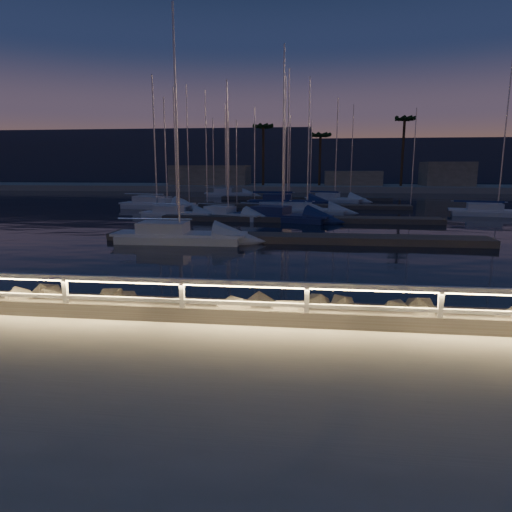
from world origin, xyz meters
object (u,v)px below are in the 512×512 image
object	(u,v)px
guard_rail	(261,293)
sailboat_m	(228,194)
sailboat_b	(176,235)
sailboat_l	(494,211)
sailboat_g	(305,210)
sailboat_n	(285,202)
sailboat_j	(282,210)
sailboat_a	(175,213)
sailboat_k	(333,199)
sailboat_c	(280,215)
sailboat_i	(155,204)
sailboat_f	(226,214)
sailboat_e	(166,205)

from	to	relation	value
guard_rail	sailboat_m	world-z (taller)	sailboat_m
sailboat_b	sailboat_l	world-z (taller)	sailboat_l
sailboat_g	sailboat_n	size ratio (longest dim) A/B	0.83
sailboat_b	sailboat_m	bearing A→B (deg)	95.68
sailboat_g	sailboat_j	distance (m)	2.15
sailboat_b	sailboat_a	bearing A→B (deg)	106.50
sailboat_k	sailboat_c	bearing A→B (deg)	-80.59
sailboat_c	sailboat_m	bearing A→B (deg)	128.93
sailboat_l	sailboat_c	bearing A→B (deg)	-149.25
sailboat_g	sailboat_l	size ratio (longest dim) A/B	0.89
sailboat_b	sailboat_i	world-z (taller)	sailboat_i
sailboat_a	sailboat_g	size ratio (longest dim) A/B	0.88
sailboat_a	sailboat_f	xyz separation A→B (m)	(4.37, 0.07, -0.01)
sailboat_b	sailboat_j	world-z (taller)	sailboat_b
sailboat_j	sailboat_e	bearing A→B (deg)	147.76
sailboat_e	sailboat_i	size ratio (longest dim) A/B	0.83
guard_rail	sailboat_g	size ratio (longest dim) A/B	3.65
sailboat_c	sailboat_f	size ratio (longest dim) A/B	1.21
sailboat_e	sailboat_f	distance (m)	11.38
sailboat_e	sailboat_n	xyz separation A→B (m)	(11.97, 5.21, 0.06)
sailboat_b	sailboat_m	xyz separation A→B (m)	(-4.56, 40.10, 0.00)
sailboat_i	sailboat_j	xyz separation A→B (m)	(13.45, -4.22, -0.05)
guard_rail	sailboat_b	bearing A→B (deg)	114.02
sailboat_f	sailboat_g	xyz separation A→B (m)	(6.43, 4.67, 0.00)
guard_rail	sailboat_e	world-z (taller)	sailboat_e
sailboat_c	sailboat_j	bearing A→B (deg)	112.28
sailboat_a	sailboat_f	bearing A→B (deg)	7.17
sailboat_k	sailboat_j	bearing A→B (deg)	-85.08
sailboat_i	guard_rail	bearing A→B (deg)	-57.55
sailboat_e	sailboat_m	bearing A→B (deg)	103.23
sailboat_l	sailboat_m	bearing A→B (deg)	154.19
sailboat_f	sailboat_j	bearing A→B (deg)	66.37
guard_rail	sailboat_k	distance (m)	47.14
sailboat_c	sailboat_n	size ratio (longest dim) A/B	0.92
guard_rail	sailboat_c	distance (m)	26.42
sailboat_c	sailboat_g	size ratio (longest dim) A/B	1.12
sailboat_j	sailboat_m	xyz separation A→B (m)	(-9.51, 23.82, 0.02)
sailboat_a	sailboat_m	xyz separation A→B (m)	(-0.78, 27.97, 0.03)
sailboat_l	sailboat_n	size ratio (longest dim) A/B	0.93
sailboat_f	sailboat_n	size ratio (longest dim) A/B	0.76
sailboat_m	sailboat_b	bearing A→B (deg)	-93.28
sailboat_i	sailboat_j	world-z (taller)	sailboat_i
sailboat_j	sailboat_k	world-z (taller)	sailboat_k
sailboat_n	sailboat_i	bearing A→B (deg)	-158.17
sailboat_f	sailboat_l	world-z (taller)	sailboat_l
guard_rail	sailboat_a	xyz separation A→B (m)	(-10.41, 26.99, -0.97)
sailboat_b	sailboat_f	size ratio (longest dim) A/B	1.16
sailboat_j	sailboat_k	distance (m)	16.69
sailboat_j	sailboat_i	bearing A→B (deg)	148.86
sailboat_g	sailboat_j	size ratio (longest dim) A/B	1.00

